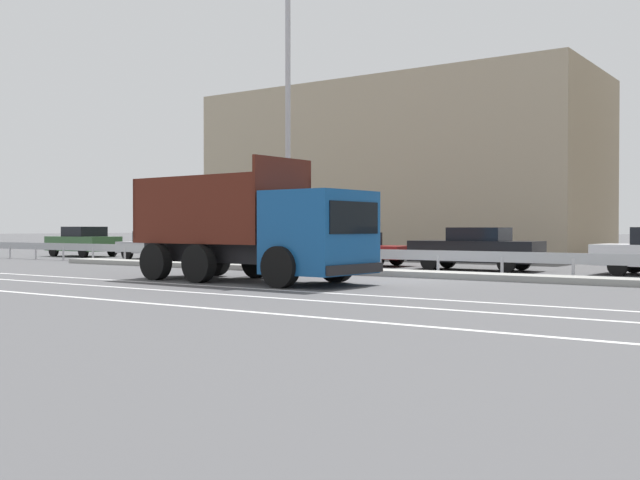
# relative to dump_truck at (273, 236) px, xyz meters

# --- Properties ---
(ground_plane) EXTENTS (320.00, 320.00, 0.00)m
(ground_plane) POSITION_rel_dump_truck_xyz_m (2.19, 2.92, -1.26)
(ground_plane) COLOR #4C4C4F
(lane_strip_0) EXTENTS (59.31, 0.16, 0.01)m
(lane_strip_0) POSITION_rel_dump_truck_xyz_m (-0.95, -1.76, -1.26)
(lane_strip_0) COLOR silver
(lane_strip_0) RESTS_ON ground_plane
(lane_strip_1) EXTENTS (59.31, 0.16, 0.01)m
(lane_strip_1) POSITION_rel_dump_truck_xyz_m (-0.95, -3.39, -1.26)
(lane_strip_1) COLOR silver
(lane_strip_1) RESTS_ON ground_plane
(lane_strip_2) EXTENTS (59.31, 0.16, 0.01)m
(lane_strip_2) POSITION_rel_dump_truck_xyz_m (-0.95, -5.70, -1.26)
(lane_strip_2) COLOR silver
(lane_strip_2) RESTS_ON ground_plane
(median_island) EXTENTS (32.62, 1.10, 0.18)m
(median_island) POSITION_rel_dump_truck_xyz_m (2.19, 4.49, -1.17)
(median_island) COLOR gray
(median_island) RESTS_ON ground_plane
(median_guardrail) EXTENTS (59.31, 0.09, 0.78)m
(median_guardrail) POSITION_rel_dump_truck_xyz_m (2.19, 5.56, -0.69)
(median_guardrail) COLOR #9EA0A5
(median_guardrail) RESTS_ON ground_plane
(dump_truck) EXTENTS (7.37, 2.93, 3.36)m
(dump_truck) POSITION_rel_dump_truck_xyz_m (0.00, 0.00, 0.00)
(dump_truck) COLOR #144C8C
(dump_truck) RESTS_ON ground_plane
(median_road_sign) EXTENTS (0.82, 0.16, 2.27)m
(median_road_sign) POSITION_rel_dump_truck_xyz_m (-3.71, 4.49, -0.03)
(median_road_sign) COLOR white
(median_road_sign) RESTS_ON ground_plane
(street_lamp_1) EXTENTS (0.71, 2.15, 10.23)m
(street_lamp_1) POSITION_rel_dump_truck_xyz_m (-2.87, 4.30, 4.34)
(street_lamp_1) COLOR #ADADB2
(street_lamp_1) RESTS_ON ground_plane
(parked_car_0) EXTENTS (3.98, 2.04, 1.55)m
(parked_car_0) POSITION_rel_dump_truck_xyz_m (-19.70, 8.99, -0.48)
(parked_car_0) COLOR #335B33
(parked_car_0) RESTS_ON ground_plane
(parked_car_1) EXTENTS (4.07, 2.02, 1.33)m
(parked_car_1) POSITION_rel_dump_truck_xyz_m (-13.77, 8.67, -0.58)
(parked_car_1) COLOR #A3A3A8
(parked_car_1) RESTS_ON ground_plane
(parked_car_2) EXTENTS (4.51, 2.02, 1.35)m
(parked_car_2) POSITION_rel_dump_truck_xyz_m (-8.62, 9.41, -0.58)
(parked_car_2) COLOR #B27A14
(parked_car_2) RESTS_ON ground_plane
(parked_car_3) EXTENTS (4.76, 1.97, 1.30)m
(parked_car_3) POSITION_rel_dump_truck_xyz_m (-3.30, 9.28, -0.59)
(parked_car_3) COLOR maroon
(parked_car_3) RESTS_ON ground_plane
(parked_car_4) EXTENTS (4.54, 1.96, 1.50)m
(parked_car_4) POSITION_rel_dump_truck_xyz_m (2.11, 8.75, -0.50)
(parked_car_4) COLOR black
(parked_car_4) RESTS_ON ground_plane
(background_building_0) EXTENTS (21.47, 9.14, 9.28)m
(background_building_0) POSITION_rel_dump_truck_xyz_m (-7.83, 21.35, 3.38)
(background_building_0) COLOR tan
(background_building_0) RESTS_ON ground_plane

